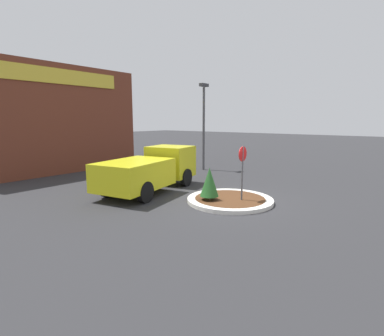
# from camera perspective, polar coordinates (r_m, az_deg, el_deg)

# --- Properties ---
(ground_plane) EXTENTS (120.00, 120.00, 0.00)m
(ground_plane) POSITION_cam_1_polar(r_m,az_deg,el_deg) (12.74, 7.23, -6.40)
(ground_plane) COLOR #2D2D30
(traffic_island) EXTENTS (3.59, 3.59, 0.16)m
(traffic_island) POSITION_cam_1_polar(r_m,az_deg,el_deg) (12.72, 7.24, -6.06)
(traffic_island) COLOR silver
(traffic_island) RESTS_ON ground_plane
(stop_sign) EXTENTS (0.61, 0.07, 2.37)m
(stop_sign) POSITION_cam_1_polar(r_m,az_deg,el_deg) (12.23, 9.58, 0.60)
(stop_sign) COLOR #4C4C51
(stop_sign) RESTS_ON ground_plane
(island_shrub) EXTENTS (0.77, 0.77, 1.33)m
(island_shrub) POSITION_cam_1_polar(r_m,az_deg,el_deg) (12.21, 3.34, -2.68)
(island_shrub) COLOR brown
(island_shrub) RESTS_ON traffic_island
(utility_truck) EXTENTS (6.06, 3.26, 2.01)m
(utility_truck) POSITION_cam_1_polar(r_m,az_deg,el_deg) (14.50, -7.88, -0.21)
(utility_truck) COLOR gold
(utility_truck) RESTS_ON ground_plane
(storefront_building) EXTENTS (11.16, 6.07, 6.81)m
(storefront_building) POSITION_cam_1_polar(r_m,az_deg,el_deg) (23.08, -26.90, 8.22)
(storefront_building) COLOR brown
(storefront_building) RESTS_ON ground_plane
(light_pole) EXTENTS (0.70, 0.30, 5.76)m
(light_pole) POSITION_cam_1_polar(r_m,az_deg,el_deg) (20.33, 2.25, 9.24)
(light_pole) COLOR #4C4C51
(light_pole) RESTS_ON ground_plane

